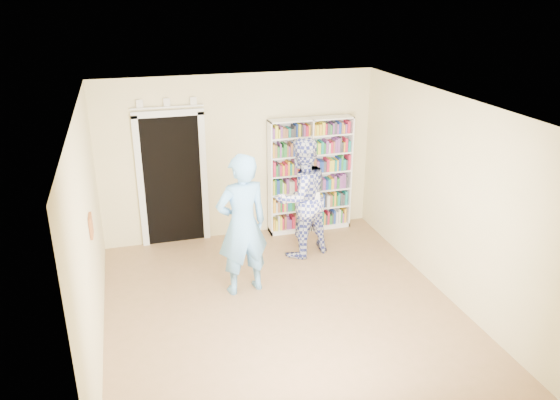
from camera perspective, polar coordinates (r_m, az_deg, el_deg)
name	(u,v)px	position (r m, az deg, el deg)	size (l,w,h in m)	color
floor	(283,310)	(7.29, 0.28, -11.40)	(5.00, 5.00, 0.00)	olive
ceiling	(283,105)	(6.24, 0.32, 9.89)	(5.00, 5.00, 0.00)	white
wall_back	(239,157)	(8.93, -4.26, 4.47)	(4.50, 4.50, 0.00)	beige
wall_left	(89,237)	(6.44, -19.33, -3.68)	(5.00, 5.00, 0.00)	beige
wall_right	(445,197)	(7.55, 16.90, 0.34)	(5.00, 5.00, 0.00)	beige
bookshelf	(310,175)	(9.20, 3.15, 2.65)	(1.42, 0.27, 1.96)	white
doorway	(172,174)	(8.82, -11.20, 2.72)	(1.10, 0.08, 2.43)	black
wall_art	(91,226)	(6.60, -19.15, -2.56)	(0.03, 0.25, 0.25)	brown
man_blue	(242,225)	(7.28, -3.97, -2.63)	(0.72, 0.47, 1.98)	#65A6E1
man_plaid	(301,198)	(8.31, 2.23, 0.24)	(0.92, 0.72, 1.89)	#2F3891
paper_sheet	(313,201)	(8.15, 3.47, -0.15)	(0.20, 0.01, 0.28)	white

